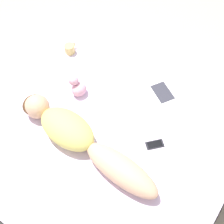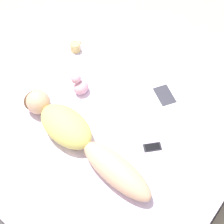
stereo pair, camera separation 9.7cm
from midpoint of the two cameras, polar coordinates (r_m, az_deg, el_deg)
The scene contains 7 objects.
ground_plane at distance 2.98m, azimuth -2.71°, elevation -8.43°, with size 12.00×12.00×0.00m, color #B7A88E.
bed at distance 2.75m, azimuth -2.92°, elevation -6.17°, with size 1.87×2.29×0.53m.
person at distance 2.38m, azimuth -5.24°, elevation -4.43°, with size 0.32×1.31×0.21m.
open_magazine at distance 2.70m, azimuth 8.71°, elevation 2.39°, with size 0.51×0.47×0.01m.
coffee_mug at distance 3.03m, azimuth -5.81°, elevation 11.78°, with size 0.13×0.09×0.09m.
cell_phone at distance 2.46m, azimuth 8.52°, elevation -6.39°, with size 0.15×0.14×0.01m.
plush_toy at distance 2.67m, azimuth -4.89°, elevation 4.88°, with size 0.14×0.15×0.18m.
Camera 2 is at (-0.85, -0.93, 2.71)m, focal length 50.00 mm.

